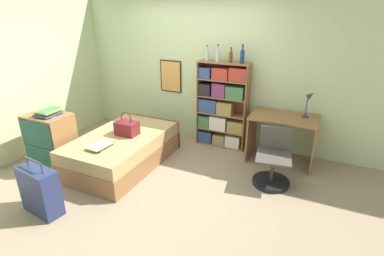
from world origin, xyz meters
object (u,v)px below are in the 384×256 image
at_px(bed, 123,149).
at_px(suitcase, 40,191).
at_px(handbag, 127,128).
at_px(desk, 283,131).
at_px(bottle_green, 207,55).
at_px(desk_lamp, 309,100).
at_px(bottle_blue, 242,56).
at_px(magazine_pile_on_dresser, 49,112).
at_px(desk_chair, 272,167).
at_px(dresser, 51,140).
at_px(bottle_brown, 218,55).
at_px(bottle_clear, 231,57).
at_px(bookcase, 221,106).
at_px(book_stack_on_bed, 100,146).

bearing_deg(bed, suitcase, -96.07).
bearing_deg(handbag, desk, 26.35).
height_order(bottle_green, desk_lamp, bottle_green).
bearing_deg(bed, bottle_blue, 41.33).
relative_size(bed, magazine_pile_on_dresser, 4.83).
xyz_separation_m(bottle_green, desk_chair, (1.40, -0.89, -1.37)).
bearing_deg(bottle_green, desk_lamp, -1.79).
bearing_deg(dresser, bed, 27.68).
distance_m(magazine_pile_on_dresser, bottle_brown, 2.78).
bearing_deg(magazine_pile_on_dresser, bed, 28.45).
bearing_deg(dresser, bottle_blue, 36.47).
bearing_deg(bottle_clear, handbag, -134.17).
height_order(bookcase, bottle_green, bottle_green).
bearing_deg(bottle_clear, suitcase, -117.85).
height_order(bottle_clear, desk, bottle_clear).
relative_size(magazine_pile_on_dresser, bottle_clear, 1.55).
relative_size(bookcase, desk, 1.46).
bearing_deg(desk, book_stack_on_bed, -144.19).
height_order(suitcase, desk, desk).
distance_m(handbag, bottle_blue, 2.16).
bearing_deg(bottle_blue, desk, -12.32).
bearing_deg(dresser, book_stack_on_bed, 0.55).
bearing_deg(bottle_clear, bottle_brown, -172.02).
relative_size(bottle_green, desk, 0.25).
bearing_deg(suitcase, book_stack_on_bed, 80.97).
bearing_deg(bottle_green, book_stack_on_bed, -116.09).
bearing_deg(dresser, desk_chair, 15.97).
bearing_deg(bottle_blue, bottle_clear, 178.70).
xyz_separation_m(bottle_brown, desk_lamp, (1.51, -0.03, -0.56)).
bearing_deg(bottle_clear, desk_chair, -42.50).
relative_size(bookcase, bottle_brown, 5.37).
height_order(suitcase, desk_lamp, desk_lamp).
bearing_deg(bottle_green, handbag, -122.80).
bearing_deg(magazine_pile_on_dresser, book_stack_on_bed, -0.19).
relative_size(magazine_pile_on_dresser, bottle_brown, 1.35).
bearing_deg(bottle_blue, suitcase, -120.91).
bearing_deg(bookcase, bottle_brown, -160.03).
xyz_separation_m(dresser, bottle_green, (1.86, 1.83, 1.18)).
bearing_deg(dresser, bottle_green, 44.44).
height_order(suitcase, bottle_blue, bottle_blue).
xyz_separation_m(bed, bookcase, (1.17, 1.32, 0.49)).
distance_m(handbag, bookcase, 1.69).
xyz_separation_m(desk_lamp, desk_chair, (-0.31, -0.84, -0.81)).
height_order(bottle_brown, bottle_blue, bottle_blue).
bearing_deg(bottle_blue, desk_chair, -48.57).
distance_m(bed, handbag, 0.37).
bearing_deg(bottle_clear, bookcase, 179.21).
bearing_deg(desk_lamp, suitcase, -135.52).
xyz_separation_m(bookcase, desk_lamp, (1.42, -0.06, 0.33)).
distance_m(bed, desk, 2.56).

